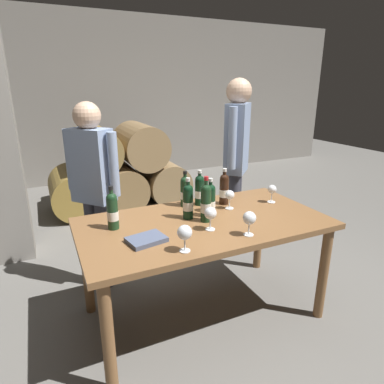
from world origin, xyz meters
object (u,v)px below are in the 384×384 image
wine_glass_1 (249,219)px  wine_glass_2 (185,233)px  wine_bottle_1 (224,189)px  wine_bottle_2 (188,201)px  wine_bottle_5 (210,200)px  tasting_notebook (146,240)px  wine_bottle_6 (206,202)px  dining_table (204,233)px  taster_seated_left (93,182)px  wine_glass_3 (209,198)px  wine_bottle_3 (200,190)px  wine_glass_0 (210,214)px  wine_bottle_0 (112,211)px  wine_glass_4 (272,190)px  wine_bottle_4 (185,191)px  sommelier_presenting (236,152)px  wine_glass_5 (230,196)px

wine_glass_1 → wine_glass_2: (-0.45, -0.02, 0.00)m
wine_bottle_1 → wine_glass_1: bearing=-104.7°
wine_bottle_2 → wine_bottle_5: bearing=-12.2°
wine_bottle_2 → tasting_notebook: size_ratio=1.34×
wine_bottle_6 → dining_table: bearing=126.6°
wine_glass_2 → taster_seated_left: (-0.32, 1.07, 0.05)m
wine_glass_1 → wine_glass_2: bearing=-176.9°
dining_table → wine_glass_3: wine_glass_3 is taller
wine_bottle_3 → wine_bottle_5: wine_bottle_5 is taller
wine_bottle_5 → wine_glass_0: 0.23m
wine_bottle_0 → wine_bottle_2: size_ratio=0.99×
wine_glass_4 → tasting_notebook: wine_glass_4 is taller
wine_bottle_4 → sommelier_presenting: bearing=30.5°
wine_bottle_1 → wine_glass_1: 0.58m
wine_bottle_6 → wine_glass_0: bearing=-105.6°
wine_bottle_3 → wine_glass_3: 0.16m
wine_bottle_5 → wine_glass_4: (0.58, 0.05, -0.02)m
wine_glass_2 → sommelier_presenting: (1.02, 1.10, 0.17)m
wine_bottle_2 → tasting_notebook: wine_bottle_2 is taller
wine_bottle_1 → sommelier_presenting: (0.43, 0.51, 0.16)m
wine_bottle_3 → wine_bottle_0: bearing=-166.5°
wine_glass_5 → wine_glass_2: bearing=-140.6°
wine_bottle_2 → wine_glass_2: size_ratio=1.85×
dining_table → wine_bottle_0: size_ratio=5.86×
wine_bottle_2 → taster_seated_left: 0.83m
wine_bottle_0 → wine_bottle_1: 0.90m
dining_table → taster_seated_left: size_ratio=1.10×
wine_bottle_6 → wine_bottle_2: bearing=131.3°
wine_glass_4 → tasting_notebook: bearing=-167.4°
sommelier_presenting → wine_glass_3: bearing=-135.3°
wine_glass_0 → wine_glass_3: size_ratio=1.07×
wine_bottle_1 → wine_bottle_6: size_ratio=0.90×
wine_glass_0 → wine_glass_4: (0.69, 0.26, -0.01)m
taster_seated_left → wine_bottle_5: bearing=-43.7°
wine_bottle_2 → wine_glass_0: (0.05, -0.24, -0.02)m
wine_bottle_1 → wine_glass_5: bearing=-97.8°
dining_table → wine_bottle_6: bearing=-53.4°
wine_glass_2 → tasting_notebook: wine_glass_2 is taller
wine_glass_4 → tasting_notebook: size_ratio=0.65×
wine_bottle_5 → wine_bottle_6: (-0.07, -0.07, 0.01)m
wine_glass_4 → taster_seated_left: (-1.28, 0.61, 0.06)m
wine_glass_1 → wine_glass_5: bearing=73.7°
wine_bottle_2 → wine_glass_2: (-0.22, -0.44, -0.02)m
taster_seated_left → wine_glass_0: bearing=-55.9°
wine_bottle_5 → wine_glass_4: 0.58m
wine_bottle_3 → wine_bottle_5: (-0.04, -0.25, 0.00)m
wine_bottle_3 → taster_seated_left: (-0.73, 0.41, 0.04)m
wine_glass_0 → sommelier_presenting: sommelier_presenting is taller
dining_table → wine_glass_0: (-0.03, -0.15, 0.20)m
wine_glass_0 → wine_glass_2: size_ratio=0.98×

